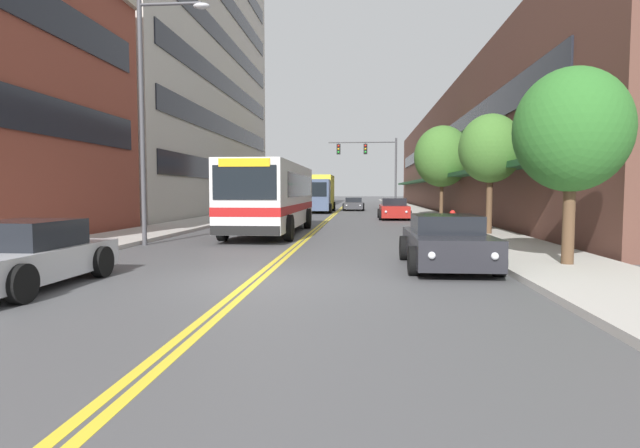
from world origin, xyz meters
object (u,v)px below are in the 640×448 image
(street_lamp_left_near, at_px, (151,101))
(fire_hydrant, at_px, (452,222))
(street_tree_right_near, at_px, (572,131))
(car_black_parked_left_mid, at_px, (285,205))
(car_slate_blue_parked_left_near, at_px, (275,208))
(car_red_parked_right_mid, at_px, (394,209))
(traffic_signal_mast, at_px, (373,159))
(car_charcoal_parked_right_foreground, at_px, (446,243))
(car_dark_grey_moving_lead, at_px, (354,204))
(street_tree_right_far, at_px, (442,156))
(car_silver_parked_left_far, at_px, (23,257))
(street_tree_right_mid, at_px, (490,149))
(box_truck, at_px, (319,193))
(city_bus, at_px, (273,195))

(street_lamp_left_near, xyz_separation_m, fire_hydrant, (10.91, 4.25, -4.32))
(street_tree_right_near, bearing_deg, car_black_parked_left_mid, 110.75)
(car_slate_blue_parked_left_near, height_order, car_black_parked_left_mid, car_black_parked_left_mid)
(car_slate_blue_parked_left_near, distance_m, car_black_parked_left_mid, 6.08)
(car_red_parked_right_mid, height_order, traffic_signal_mast, traffic_signal_mast)
(car_charcoal_parked_right_foreground, bearing_deg, car_black_parked_left_mid, 106.04)
(car_dark_grey_moving_lead, distance_m, street_tree_right_far, 15.19)
(car_black_parked_left_mid, height_order, car_silver_parked_left_far, car_black_parked_left_mid)
(street_tree_right_mid, bearing_deg, car_dark_grey_moving_lead, 102.46)
(car_charcoal_parked_right_foreground, bearing_deg, street_tree_right_mid, 69.79)
(street_tree_right_far, bearing_deg, car_red_parked_right_mid, -162.31)
(car_slate_blue_parked_left_near, xyz_separation_m, car_red_parked_right_mid, (8.61, -3.17, 0.06))
(box_truck, height_order, street_tree_right_near, street_tree_right_near)
(street_tree_right_mid, height_order, fire_hydrant, street_tree_right_mid)
(street_lamp_left_near, bearing_deg, street_tree_right_far, 54.90)
(box_truck, distance_m, fire_hydrant, 24.14)
(street_tree_right_near, bearing_deg, car_charcoal_parked_right_foreground, 176.94)
(city_bus, bearing_deg, car_red_parked_right_mid, 62.04)
(car_red_parked_right_mid, height_order, street_lamp_left_near, street_lamp_left_near)
(street_tree_right_mid, bearing_deg, car_silver_parked_left_far, -135.00)
(car_slate_blue_parked_left_near, relative_size, box_truck, 0.60)
(street_tree_right_far, bearing_deg, street_tree_right_mid, -90.87)
(car_charcoal_parked_right_foreground, bearing_deg, car_red_parked_right_mid, 89.93)
(car_red_parked_right_mid, bearing_deg, car_dark_grey_moving_lead, 101.42)
(car_black_parked_left_mid, height_order, car_red_parked_right_mid, car_red_parked_right_mid)
(car_silver_parked_left_far, relative_size, street_lamp_left_near, 0.52)
(street_tree_right_mid, bearing_deg, car_black_parked_left_mid, 118.32)
(traffic_signal_mast, bearing_deg, car_silver_parked_left_far, -101.78)
(traffic_signal_mast, height_order, street_tree_right_near, traffic_signal_mast)
(street_tree_right_near, distance_m, street_tree_right_mid, 8.56)
(car_black_parked_left_mid, xyz_separation_m, fire_hydrant, (10.35, -21.84, -0.01))
(traffic_signal_mast, distance_m, street_tree_right_mid, 24.54)
(car_silver_parked_left_far, height_order, street_tree_right_mid, street_tree_right_mid)
(box_truck, xyz_separation_m, street_lamp_left_near, (-3.39, -27.16, 3.25))
(fire_hydrant, bearing_deg, street_lamp_left_near, -158.71)
(car_black_parked_left_mid, distance_m, car_silver_parked_left_far, 33.64)
(car_black_parked_left_mid, xyz_separation_m, street_lamp_left_near, (-0.56, -26.08, 4.30))
(city_bus, height_order, traffic_signal_mast, traffic_signal_mast)
(car_slate_blue_parked_left_near, distance_m, car_dark_grey_moving_lead, 12.62)
(traffic_signal_mast, bearing_deg, street_tree_right_near, -83.04)
(car_charcoal_parked_right_foreground, relative_size, street_tree_right_mid, 0.86)
(street_tree_right_near, bearing_deg, street_tree_right_far, 88.78)
(car_slate_blue_parked_left_near, xyz_separation_m, fire_hydrant, (10.22, -15.76, 0.02))
(street_lamp_left_near, relative_size, fire_hydrant, 8.74)
(car_red_parked_right_mid, distance_m, traffic_signal_mast, 12.24)
(car_dark_grey_moving_lead, relative_size, fire_hydrant, 4.47)
(street_lamp_left_near, bearing_deg, car_dark_grey_moving_lead, 78.48)
(car_slate_blue_parked_left_near, relative_size, car_dark_grey_moving_lead, 1.09)
(car_charcoal_parked_right_foreground, distance_m, box_truck, 31.94)
(box_truck, xyz_separation_m, street_tree_right_mid, (8.97, -22.98, 1.90))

